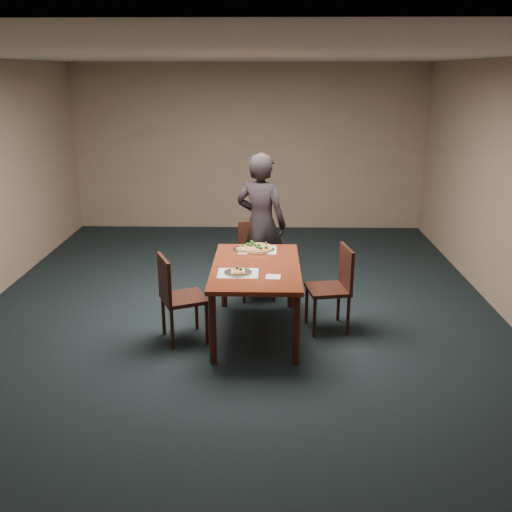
{
  "coord_description": "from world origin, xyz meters",
  "views": [
    {
      "loc": [
        0.34,
        -5.83,
        2.65
      ],
      "look_at": [
        0.22,
        -0.29,
        0.85
      ],
      "focal_mm": 40.0,
      "sensor_mm": 36.0,
      "label": 1
    }
  ],
  "objects_px": {
    "slice_plate_far": "(245,249)",
    "dining_table": "(256,274)",
    "chair_far": "(257,255)",
    "slice_plate_near": "(238,272)",
    "chair_left": "(176,293)",
    "diner": "(261,224)",
    "pizza_pan": "(257,248)",
    "chair_right": "(335,283)"
  },
  "relations": [
    {
      "from": "chair_far",
      "to": "chair_right",
      "type": "distance_m",
      "value": 1.29
    },
    {
      "from": "pizza_pan",
      "to": "slice_plate_near",
      "type": "distance_m",
      "value": 0.8
    },
    {
      "from": "slice_plate_far",
      "to": "chair_far",
      "type": "bearing_deg",
      "value": 78.27
    },
    {
      "from": "dining_table",
      "to": "slice_plate_near",
      "type": "bearing_deg",
      "value": -124.88
    },
    {
      "from": "chair_left",
      "to": "pizza_pan",
      "type": "relative_size",
      "value": 2.39
    },
    {
      "from": "chair_right",
      "to": "slice_plate_near",
      "type": "distance_m",
      "value": 1.1
    },
    {
      "from": "chair_far",
      "to": "diner",
      "type": "relative_size",
      "value": 0.52
    },
    {
      "from": "chair_right",
      "to": "pizza_pan",
      "type": "relative_size",
      "value": 2.39
    },
    {
      "from": "pizza_pan",
      "to": "slice_plate_far",
      "type": "relative_size",
      "value": 1.36
    },
    {
      "from": "dining_table",
      "to": "pizza_pan",
      "type": "distance_m",
      "value": 0.54
    },
    {
      "from": "chair_left",
      "to": "diner",
      "type": "relative_size",
      "value": 0.52
    },
    {
      "from": "slice_plate_near",
      "to": "slice_plate_far",
      "type": "height_order",
      "value": "slice_plate_near"
    },
    {
      "from": "chair_far",
      "to": "chair_right",
      "type": "height_order",
      "value": "same"
    },
    {
      "from": "chair_left",
      "to": "slice_plate_far",
      "type": "height_order",
      "value": "chair_left"
    },
    {
      "from": "chair_right",
      "to": "diner",
      "type": "relative_size",
      "value": 0.52
    },
    {
      "from": "chair_left",
      "to": "slice_plate_far",
      "type": "bearing_deg",
      "value": -65.99
    },
    {
      "from": "chair_far",
      "to": "slice_plate_far",
      "type": "distance_m",
      "value": 0.61
    },
    {
      "from": "chair_far",
      "to": "slice_plate_near",
      "type": "height_order",
      "value": "chair_far"
    },
    {
      "from": "chair_far",
      "to": "chair_left",
      "type": "distance_m",
      "value": 1.51
    },
    {
      "from": "diner",
      "to": "dining_table",
      "type": "bearing_deg",
      "value": 110.2
    },
    {
      "from": "pizza_pan",
      "to": "chair_far",
      "type": "bearing_deg",
      "value": 92.12
    },
    {
      "from": "dining_table",
      "to": "slice_plate_far",
      "type": "relative_size",
      "value": 5.36
    },
    {
      "from": "chair_left",
      "to": "dining_table",
      "type": "bearing_deg",
      "value": -99.25
    },
    {
      "from": "chair_far",
      "to": "pizza_pan",
      "type": "xyz_separation_m",
      "value": [
        0.02,
        -0.55,
        0.26
      ]
    },
    {
      "from": "slice_plate_near",
      "to": "dining_table",
      "type": "bearing_deg",
      "value": 55.12
    },
    {
      "from": "chair_far",
      "to": "slice_plate_far",
      "type": "bearing_deg",
      "value": -109.57
    },
    {
      "from": "diner",
      "to": "pizza_pan",
      "type": "height_order",
      "value": "diner"
    },
    {
      "from": "pizza_pan",
      "to": "diner",
      "type": "bearing_deg",
      "value": 87.2
    },
    {
      "from": "diner",
      "to": "slice_plate_near",
      "type": "distance_m",
      "value": 1.47
    },
    {
      "from": "chair_far",
      "to": "diner",
      "type": "distance_m",
      "value": 0.38
    },
    {
      "from": "slice_plate_far",
      "to": "dining_table",
      "type": "bearing_deg",
      "value": -76.12
    },
    {
      "from": "chair_left",
      "to": "diner",
      "type": "bearing_deg",
      "value": -54.45
    },
    {
      "from": "chair_right",
      "to": "diner",
      "type": "bearing_deg",
      "value": -153.41
    },
    {
      "from": "dining_table",
      "to": "diner",
      "type": "distance_m",
      "value": 1.22
    },
    {
      "from": "chair_left",
      "to": "pizza_pan",
      "type": "distance_m",
      "value": 1.12
    },
    {
      "from": "chair_right",
      "to": "slice_plate_near",
      "type": "xyz_separation_m",
      "value": [
        -1.01,
        -0.36,
        0.25
      ]
    },
    {
      "from": "diner",
      "to": "chair_left",
      "type": "bearing_deg",
      "value": 81.27
    },
    {
      "from": "dining_table",
      "to": "chair_left",
      "type": "distance_m",
      "value": 0.84
    },
    {
      "from": "chair_left",
      "to": "pizza_pan",
      "type": "xyz_separation_m",
      "value": [
        0.8,
        0.74,
        0.26
      ]
    },
    {
      "from": "dining_table",
      "to": "pizza_pan",
      "type": "relative_size",
      "value": 3.94
    },
    {
      "from": "chair_far",
      "to": "slice_plate_near",
      "type": "bearing_deg",
      "value": -104.47
    },
    {
      "from": "pizza_pan",
      "to": "slice_plate_near",
      "type": "xyz_separation_m",
      "value": [
        -0.17,
        -0.78,
        -0.01
      ]
    }
  ]
}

